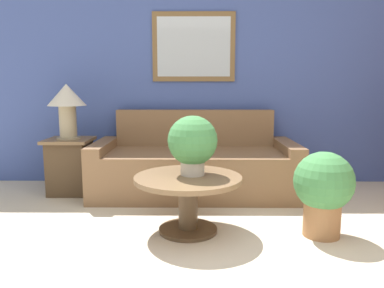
% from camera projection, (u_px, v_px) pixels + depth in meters
% --- Properties ---
extents(wall_back, '(6.81, 0.09, 2.60)m').
position_uv_depth(wall_back, '(230.00, 78.00, 4.66)').
color(wall_back, '#42569E').
rests_on(wall_back, ground_plane).
extents(couch_main, '(2.25, 0.99, 0.93)m').
position_uv_depth(couch_main, '(195.00, 167.00, 4.26)').
color(couch_main, brown).
rests_on(couch_main, ground_plane).
extents(coffee_table, '(0.90, 0.90, 0.48)m').
position_uv_depth(coffee_table, '(188.00, 192.00, 3.11)').
color(coffee_table, '#4C3823').
rests_on(coffee_table, ground_plane).
extents(side_table, '(0.50, 0.50, 0.63)m').
position_uv_depth(side_table, '(70.00, 165.00, 4.27)').
color(side_table, '#4C3823').
rests_on(side_table, ground_plane).
extents(table_lamp, '(0.42, 0.42, 0.61)m').
position_uv_depth(table_lamp, '(67.00, 102.00, 4.16)').
color(table_lamp, tan).
rests_on(table_lamp, side_table).
extents(potted_plant_on_table, '(0.42, 0.42, 0.50)m').
position_uv_depth(potted_plant_on_table, '(193.00, 142.00, 3.10)').
color(potted_plant_on_table, beige).
rests_on(potted_plant_on_table, coffee_table).
extents(potted_plant_floor, '(0.48, 0.48, 0.70)m').
position_uv_depth(potted_plant_floor, '(323.00, 188.00, 3.02)').
color(potted_plant_floor, '#9E6B42').
rests_on(potted_plant_floor, ground_plane).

